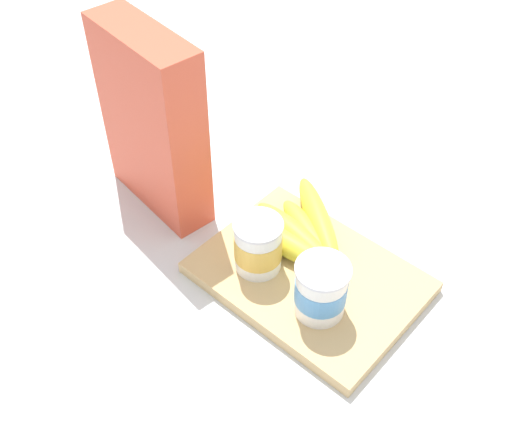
% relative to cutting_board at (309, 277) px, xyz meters
% --- Properties ---
extents(ground_plane, '(2.40, 2.40, 0.00)m').
position_rel_cutting_board_xyz_m(ground_plane, '(0.00, 0.00, -0.01)').
color(ground_plane, silver).
extents(cutting_board, '(0.29, 0.22, 0.02)m').
position_rel_cutting_board_xyz_m(cutting_board, '(0.00, 0.00, 0.00)').
color(cutting_board, tan).
rests_on(cutting_board, ground_plane).
extents(cereal_box, '(0.20, 0.09, 0.29)m').
position_rel_cutting_board_xyz_m(cereal_box, '(0.28, 0.02, 0.13)').
color(cereal_box, '#D85138').
rests_on(cereal_box, ground_plane).
extents(yogurt_cup_front, '(0.07, 0.07, 0.08)m').
position_rel_cutting_board_xyz_m(yogurt_cup_front, '(-0.05, 0.04, 0.05)').
color(yogurt_cup_front, white).
rests_on(yogurt_cup_front, cutting_board).
extents(yogurt_cup_back, '(0.07, 0.07, 0.08)m').
position_rel_cutting_board_xyz_m(yogurt_cup_back, '(0.06, 0.04, 0.05)').
color(yogurt_cup_back, white).
rests_on(yogurt_cup_back, cutting_board).
extents(banana_bunch, '(0.18, 0.16, 0.04)m').
position_rel_cutting_board_xyz_m(banana_bunch, '(0.04, -0.04, 0.03)').
color(banana_bunch, yellow).
rests_on(banana_bunch, cutting_board).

